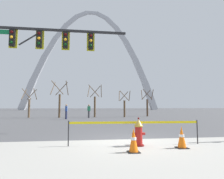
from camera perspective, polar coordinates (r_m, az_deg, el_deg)
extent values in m
plane|color=#474749|center=(8.05, 4.37, -14.86)|extent=(240.00, 240.00, 0.00)
cube|color=#99968E|center=(4.59, 14.67, -22.34)|extent=(40.00, 8.00, 0.01)
cylinder|color=#5E0F0D|center=(7.07, 7.90, -16.01)|extent=(0.36, 0.36, 0.05)
cylinder|color=maroon|center=(7.02, 7.87, -13.33)|extent=(0.26, 0.26, 0.62)
cylinder|color=#A8842D|center=(6.98, 7.84, -10.65)|extent=(0.30, 0.30, 0.04)
cone|color=#A8842D|center=(6.96, 7.82, -9.58)|extent=(0.30, 0.30, 0.22)
cylinder|color=#5E0F0D|center=(6.95, 7.81, -8.44)|extent=(0.06, 0.06, 0.06)
cylinder|color=maroon|center=(6.96, 6.40, -12.90)|extent=(0.10, 0.09, 0.09)
cylinder|color=maroon|center=(7.06, 9.31, -12.76)|extent=(0.10, 0.09, 0.09)
cylinder|color=maroon|center=(7.21, 7.44, -13.35)|extent=(0.13, 0.14, 0.13)
cylinder|color=#5E0F0D|center=(7.29, 7.27, -13.27)|extent=(0.15, 0.03, 0.15)
cylinder|color=#232326|center=(7.06, -12.72, -12.53)|extent=(0.04, 0.04, 0.89)
cylinder|color=#232326|center=(7.95, 23.84, -11.36)|extent=(0.04, 0.04, 0.89)
cube|color=yellow|center=(7.11, 6.70, -9.62)|extent=(4.68, 0.21, 0.08)
cube|color=black|center=(6.13, 6.40, -17.88)|extent=(0.36, 0.36, 0.03)
cone|color=orange|center=(6.06, 6.37, -14.51)|extent=(0.28, 0.28, 0.70)
cylinder|color=white|center=(6.05, 6.37, -14.18)|extent=(0.17, 0.17, 0.08)
cube|color=black|center=(7.06, 19.93, -15.88)|extent=(0.36, 0.36, 0.03)
cone|color=orange|center=(7.00, 19.84, -12.95)|extent=(0.28, 0.28, 0.70)
cylinder|color=white|center=(6.99, 19.83, -12.66)|extent=(0.17, 0.17, 0.08)
cube|color=#232326|center=(11.63, -15.54, 16.47)|extent=(7.60, 0.12, 0.12)
cylinder|color=#232326|center=(11.75, -23.17, 13.62)|extent=(1.11, 0.08, 0.81)
cube|color=black|center=(12.02, -27.33, 13.36)|extent=(0.26, 0.24, 0.90)
cube|color=gold|center=(12.14, -27.10, 13.16)|extent=(0.44, 0.03, 1.04)
sphere|color=#360606|center=(11.99, -27.49, 14.82)|extent=(0.16, 0.16, 0.16)
sphere|color=orange|center=(11.90, -27.54, 13.55)|extent=(0.16, 0.16, 0.16)
sphere|color=black|center=(11.82, -27.60, 12.26)|extent=(0.16, 0.16, 0.16)
cube|color=black|center=(11.63, -20.63, 13.74)|extent=(0.26, 0.24, 0.90)
cube|color=gold|center=(11.76, -20.47, 13.53)|extent=(0.44, 0.03, 1.04)
sphere|color=#360606|center=(11.60, -20.74, 15.25)|extent=(0.16, 0.16, 0.16)
sphere|color=orange|center=(11.51, -20.78, 13.94)|extent=(0.16, 0.16, 0.16)
sphere|color=black|center=(11.42, -20.83, 12.61)|extent=(0.16, 0.16, 0.16)
cube|color=black|center=(11.40, -13.55, 13.94)|extent=(0.26, 0.24, 0.90)
cube|color=gold|center=(11.53, -13.48, 13.72)|extent=(0.44, 0.03, 1.04)
sphere|color=#360606|center=(11.37, -13.59, 15.49)|extent=(0.16, 0.16, 0.16)
sphere|color=orange|center=(11.27, -13.62, 14.16)|extent=(0.16, 0.16, 0.16)
sphere|color=black|center=(11.19, -13.65, 12.80)|extent=(0.16, 0.16, 0.16)
cube|color=black|center=(11.33, -6.28, 13.94)|extent=(0.26, 0.24, 0.90)
cube|color=gold|center=(11.47, -6.30, 13.71)|extent=(0.44, 0.03, 1.04)
sphere|color=#360606|center=(11.31, -6.25, 15.49)|extent=(0.16, 0.16, 0.16)
sphere|color=orange|center=(11.21, -6.27, 14.15)|extent=(0.16, 0.16, 0.16)
sphere|color=black|center=(11.12, -6.28, 12.79)|extent=(0.16, 0.16, 0.16)
cube|color=#0F6638|center=(12.31, -30.02, 14.52)|extent=(0.90, 0.04, 0.24)
cube|color=#B2B5BC|center=(75.49, -23.69, -1.51)|extent=(5.81, 2.12, 11.47)
cube|color=#B2B5BC|center=(75.67, -20.67, 5.85)|extent=(5.60, 1.94, 9.74)
cube|color=#B2B5BC|center=(76.77, -17.68, 11.76)|extent=(5.37, 1.75, 8.02)
cube|color=#B2B5BC|center=(78.20, -14.72, 16.19)|extent=(5.11, 1.56, 6.32)
cube|color=#B2B5BC|center=(79.53, -11.79, 19.23)|extent=(4.79, 1.37, 4.62)
cube|color=#B2B5BC|center=(80.47, -8.88, 20.98)|extent=(4.37, 1.19, 2.89)
cube|color=#B2B5BC|center=(80.84, -6.00, 21.51)|extent=(3.88, 1.00, 1.00)
cube|color=#B2B5BC|center=(80.62, -3.13, 20.87)|extent=(4.37, 1.19, 2.89)
cube|color=#B2B5BC|center=(79.84, -0.28, 19.02)|extent=(4.79, 1.37, 4.62)
cube|color=#B2B5BC|center=(78.67, 2.55, 15.90)|extent=(5.11, 1.56, 6.32)
cube|color=#B2B5BC|center=(77.41, 5.38, 11.40)|extent=(5.37, 1.75, 8.02)
cube|color=#B2B5BC|center=(76.48, 8.20, 5.47)|extent=(5.60, 1.94, 9.74)
cube|color=#B2B5BC|center=(76.45, 11.02, -1.87)|extent=(5.81, 2.12, 11.47)
cylinder|color=brown|center=(25.44, -23.26, -5.15)|extent=(0.24, 0.24, 2.23)
cylinder|color=brown|center=(25.80, -24.50, -1.28)|extent=(0.32, 1.21, 1.34)
cylinder|color=brown|center=(25.23, -21.66, -1.30)|extent=(0.20, 1.22, 1.34)
cylinder|color=brown|center=(26.12, -22.58, -1.38)|extent=(1.22, 0.20, 1.34)
cylinder|color=brown|center=(24.87, -23.88, -1.18)|extent=(1.21, 0.34, 1.34)
cylinder|color=brown|center=(24.32, -15.22, -4.71)|extent=(0.24, 0.24, 2.82)
cylinder|color=brown|center=(24.71, -17.03, 0.39)|extent=(0.38, 1.51, 1.68)
cylinder|color=brown|center=(24.23, -13.08, 0.40)|extent=(0.23, 1.53, 1.68)
cylinder|color=brown|center=(25.27, -14.65, 0.22)|extent=(1.53, 0.23, 1.68)
cylinder|color=brown|center=(23.60, -15.83, 0.60)|extent=(1.51, 0.41, 1.68)
cylinder|color=brown|center=(24.83, -5.09, -5.11)|extent=(0.24, 0.24, 2.61)
cylinder|color=brown|center=(25.04, -6.89, -0.48)|extent=(0.36, 1.40, 1.56)
cylinder|color=brown|center=(24.87, -3.19, -0.47)|extent=(0.22, 1.42, 1.56)
cylinder|color=brown|center=(25.71, -4.96, -0.61)|extent=(1.42, 0.22, 1.56)
cylinder|color=brown|center=(24.11, -5.39, -0.32)|extent=(1.40, 0.39, 1.56)
cylinder|color=brown|center=(24.65, 3.70, -5.69)|extent=(0.24, 0.24, 2.11)
cylinder|color=brown|center=(24.69, 2.15, -1.91)|extent=(0.31, 1.15, 1.27)
cylinder|color=brown|center=(24.75, 5.19, -1.90)|extent=(0.19, 1.16, 1.27)
cylinder|color=brown|center=(25.33, 3.54, -1.98)|extent=(1.16, 0.19, 1.27)
cylinder|color=brown|center=(24.03, 3.64, -1.82)|extent=(1.15, 0.33, 1.27)
cylinder|color=#473323|center=(27.08, 10.36, -5.31)|extent=(0.24, 0.24, 2.34)
cylinder|color=#473323|center=(27.06, 8.77, -1.51)|extent=(0.33, 1.27, 1.40)
cylinder|color=#473323|center=(27.29, 11.80, -1.50)|extent=(0.21, 1.28, 1.40)
cylinder|color=#473323|center=(27.84, 9.99, -1.59)|extent=(1.28, 0.21, 1.40)
cylinder|color=#473323|center=(26.41, 10.45, -1.41)|extent=(1.26, 0.35, 1.40)
cylinder|color=#38383D|center=(23.13, -6.84, -7.29)|extent=(0.22, 0.22, 0.84)
cube|color=#23754C|center=(23.12, -6.82, -5.59)|extent=(0.36, 0.23, 0.54)
sphere|color=#936B4C|center=(23.11, -6.81, -4.64)|extent=(0.20, 0.20, 0.20)
cylinder|color=#232847|center=(21.53, -13.36, -7.38)|extent=(0.22, 0.22, 0.84)
cube|color=#2D4C99|center=(21.51, -13.32, -5.54)|extent=(0.22, 0.35, 0.54)
sphere|color=#936B4C|center=(21.51, -13.30, -4.53)|extent=(0.20, 0.20, 0.20)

